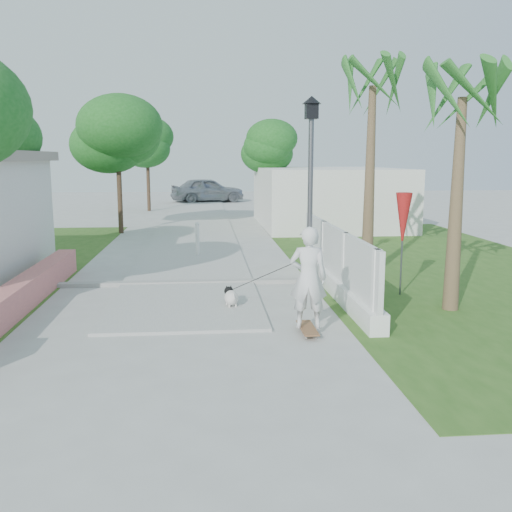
{
  "coord_description": "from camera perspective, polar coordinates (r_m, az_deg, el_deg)",
  "views": [
    {
      "loc": [
        0.45,
        -7.67,
        3.05
      ],
      "look_at": [
        1.46,
        3.6,
        1.1
      ],
      "focal_mm": 40.0,
      "sensor_mm": 36.0,
      "label": 1
    }
  ],
  "objects": [
    {
      "name": "ground",
      "position": [
        8.26,
        -8.04,
        -11.98
      ],
      "size": [
        90.0,
        90.0,
        0.0
      ],
      "primitive_type": "plane",
      "color": "#B7B7B2",
      "rests_on": "ground"
    },
    {
      "name": "path_strip",
      "position": [
        27.83,
        -6.03,
        3.5
      ],
      "size": [
        3.2,
        36.0,
        0.06
      ],
      "primitive_type": "cube",
      "color": "#B7B7B2",
      "rests_on": "ground"
    },
    {
      "name": "curb",
      "position": [
        14.0,
        -6.85,
        -2.66
      ],
      "size": [
        6.5,
        0.25,
        0.1
      ],
      "primitive_type": "cube",
      "color": "#999993",
      "rests_on": "ground"
    },
    {
      "name": "grass_right",
      "position": [
        17.25,
        17.28,
        -0.83
      ],
      "size": [
        8.0,
        20.0,
        0.01
      ],
      "primitive_type": "cube",
      "color": "#30581B",
      "rests_on": "ground"
    },
    {
      "name": "pink_wall",
      "position": [
        12.14,
        -23.02,
        -4.05
      ],
      "size": [
        0.45,
        8.2,
        0.8
      ],
      "color": "#E48174",
      "rests_on": "ground"
    },
    {
      "name": "lattice_fence",
      "position": [
        13.25,
        7.84,
        -1.22
      ],
      "size": [
        0.35,
        7.0,
        1.5
      ],
      "color": "white",
      "rests_on": "ground"
    },
    {
      "name": "building_right",
      "position": [
        26.32,
        7.1,
        5.89
      ],
      "size": [
        6.0,
        8.0,
        2.6
      ],
      "primitive_type": "cube",
      "color": "silver",
      "rests_on": "ground"
    },
    {
      "name": "street_lamp",
      "position": [
        13.41,
        5.46,
        7.07
      ],
      "size": [
        0.44,
        0.44,
        4.44
      ],
      "color": "#59595E",
      "rests_on": "ground"
    },
    {
      "name": "bollard",
      "position": [
        17.84,
        -5.88,
        1.78
      ],
      "size": [
        0.14,
        0.14,
        1.09
      ],
      "color": "white",
      "rests_on": "ground"
    },
    {
      "name": "patio_umbrella",
      "position": [
        12.99,
        14.5,
        3.44
      ],
      "size": [
        0.36,
        0.36,
        2.3
      ],
      "color": "#59595E",
      "rests_on": "ground"
    },
    {
      "name": "tree_path_left",
      "position": [
        23.91,
        -13.65,
        11.36
      ],
      "size": [
        3.4,
        3.4,
        5.23
      ],
      "color": "#4C3826",
      "rests_on": "ground"
    },
    {
      "name": "tree_path_right",
      "position": [
        27.79,
        0.6,
        10.69
      ],
      "size": [
        3.0,
        3.0,
        4.79
      ],
      "color": "#4C3826",
      "rests_on": "ground"
    },
    {
      "name": "tree_path_far",
      "position": [
        33.81,
        -10.81,
        10.91
      ],
      "size": [
        3.2,
        3.2,
        5.17
      ],
      "color": "#4C3826",
      "rests_on": "ground"
    },
    {
      "name": "palm_far",
      "position": [
        14.83,
        11.56,
        15.14
      ],
      "size": [
        1.8,
        1.8,
        5.3
      ],
      "color": "brown",
      "rests_on": "ground"
    },
    {
      "name": "palm_near",
      "position": [
        11.98,
        19.89,
        13.55
      ],
      "size": [
        1.8,
        1.8,
        4.7
      ],
      "color": "brown",
      "rests_on": "ground"
    },
    {
      "name": "skateboarder",
      "position": [
        10.66,
        1.29,
        -2.25
      ],
      "size": [
        1.61,
        2.51,
        1.9
      ],
      "rotation": [
        0.0,
        0.0,
        2.96
      ],
      "color": "brown",
      "rests_on": "ground"
    },
    {
      "name": "dog",
      "position": [
        11.73,
        -2.53,
        -4.09
      ],
      "size": [
        0.37,
        0.64,
        0.44
      ],
      "rotation": [
        0.0,
        0.0,
        0.19
      ],
      "color": "silver",
      "rests_on": "ground"
    },
    {
      "name": "parked_car",
      "position": [
        40.13,
        -4.87,
        6.61
      ],
      "size": [
        5.36,
        3.14,
        1.71
      ],
      "primitive_type": "imported",
      "rotation": [
        0.0,
        0.0,
        1.81
      ],
      "color": "#AAABB2",
      "rests_on": "ground"
    }
  ]
}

